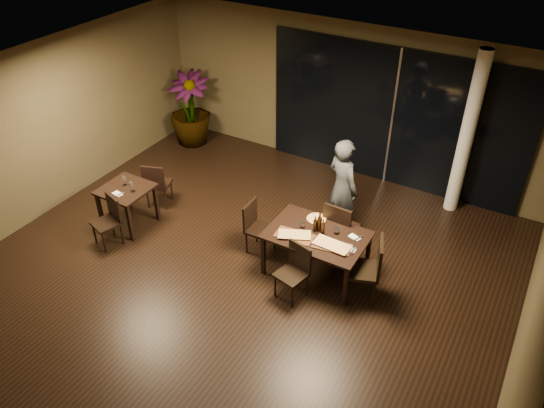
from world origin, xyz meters
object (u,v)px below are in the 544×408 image
at_px(chair_main_right, 369,266).
at_px(diner, 342,187).
at_px(chair_side_far, 156,183).
at_px(chair_main_left, 256,225).
at_px(bottle_a, 315,224).
at_px(chair_main_far, 339,227).
at_px(main_table, 317,238).
at_px(bottle_b, 323,227).
at_px(chair_side_near, 109,218).
at_px(bottle_c, 320,222).
at_px(chair_main_near, 295,269).
at_px(potted_plant, 190,109).
at_px(side_table, 126,194).

distance_m(chair_main_right, diner, 1.67).
height_order(chair_side_far, diner, diner).
height_order(chair_main_left, bottle_a, bottle_a).
distance_m(chair_main_far, bottle_a, 0.62).
bearing_deg(bottle_a, chair_main_far, 68.30).
relative_size(main_table, bottle_b, 5.54).
height_order(chair_side_near, diner, diner).
relative_size(bottle_a, bottle_c, 0.85).
relative_size(chair_main_far, chair_main_near, 1.17).
xyz_separation_m(chair_side_far, potted_plant, (-0.98, 2.33, 0.30)).
bearing_deg(side_table, potted_plant, 106.80).
distance_m(bottle_b, bottle_c, 0.10).
height_order(potted_plant, bottle_b, potted_plant).
xyz_separation_m(side_table, bottle_c, (3.39, 0.59, 0.29)).
bearing_deg(potted_plant, chair_side_near, -74.23).
bearing_deg(diner, chair_side_near, 59.69).
bearing_deg(bottle_c, chair_main_left, -176.14).
bearing_deg(bottle_a, chair_side_far, 177.66).
bearing_deg(main_table, chair_main_right, -6.96).
distance_m(chair_main_far, bottle_b, 0.60).
bearing_deg(chair_side_near, main_table, 35.20).
relative_size(main_table, diner, 0.84).
bearing_deg(chair_side_far, diner, 177.48).
height_order(bottle_a, bottle_c, bottle_c).
relative_size(chair_main_near, chair_main_left, 0.98).
bearing_deg(chair_main_far, chair_main_near, 82.63).
bearing_deg(chair_main_left, bottle_c, -88.35).
xyz_separation_m(chair_main_near, potted_plant, (-4.26, 3.11, 0.32)).
relative_size(main_table, chair_main_left, 1.67).
bearing_deg(potted_plant, bottle_c, -29.43).
height_order(chair_main_far, diner, diner).
relative_size(chair_main_far, bottle_c, 3.19).
bearing_deg(bottle_a, bottle_c, 39.55).
bearing_deg(bottle_a, chair_main_right, -9.42).
height_order(chair_main_right, bottle_b, chair_main_right).
bearing_deg(chair_main_left, chair_main_far, -68.96).
bearing_deg(chair_main_far, side_table, 18.61).
distance_m(potted_plant, bottle_c, 4.94).
xyz_separation_m(diner, potted_plant, (-4.19, 1.34, -0.08)).
relative_size(chair_main_far, chair_main_left, 1.15).
bearing_deg(chair_main_right, bottle_b, -120.15).
xyz_separation_m(diner, bottle_c, (0.10, -1.09, 0.02)).
distance_m(chair_side_far, diner, 3.38).
height_order(main_table, chair_side_near, chair_side_near).
height_order(chair_main_left, chair_side_near, chair_main_left).
bearing_deg(diner, bottle_b, 124.26).
bearing_deg(bottle_c, bottle_a, -140.45).
bearing_deg(bottle_a, chair_side_near, -161.59).
bearing_deg(diner, chair_main_right, 153.28).
relative_size(diner, potted_plant, 1.10).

